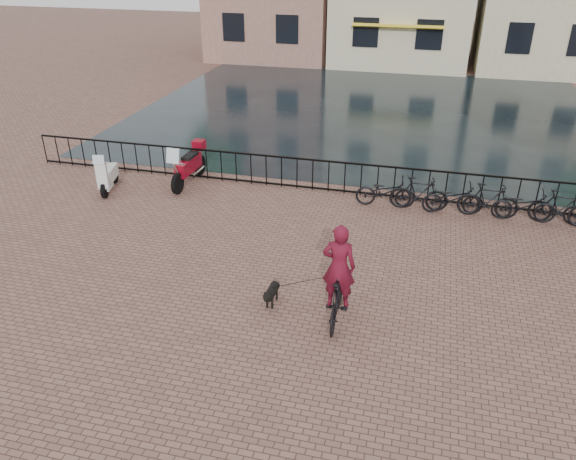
% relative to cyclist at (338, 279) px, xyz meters
% --- Properties ---
extents(ground, '(100.00, 100.00, 0.00)m').
position_rel_cyclist_xyz_m(ground, '(-1.40, -1.61, -0.97)').
color(ground, brown).
rests_on(ground, ground).
extents(canal_water, '(20.00, 20.00, 0.00)m').
position_rel_cyclist_xyz_m(canal_water, '(-1.40, 15.69, -0.97)').
color(canal_water, black).
rests_on(canal_water, ground).
extents(railing, '(20.00, 0.05, 1.02)m').
position_rel_cyclist_xyz_m(railing, '(-1.40, 6.39, -0.47)').
color(railing, black).
rests_on(railing, ground).
extents(cyclist, '(0.82, 1.89, 2.56)m').
position_rel_cyclist_xyz_m(cyclist, '(0.00, 0.00, 0.00)').
color(cyclist, black).
rests_on(cyclist, ground).
extents(dog, '(0.26, 0.75, 0.50)m').
position_rel_cyclist_xyz_m(dog, '(-1.45, 0.19, -0.72)').
color(dog, black).
rests_on(dog, ground).
extents(motorcycle, '(0.59, 2.15, 1.52)m').
position_rel_cyclist_xyz_m(motorcycle, '(-5.82, 5.91, -0.21)').
color(motorcycle, maroon).
rests_on(motorcycle, ground).
extents(scooter, '(0.82, 1.58, 1.41)m').
position_rel_cyclist_xyz_m(scooter, '(-8.03, 4.84, -0.26)').
color(scooter, white).
rests_on(scooter, ground).
extents(parked_bike_0, '(1.76, 0.75, 0.90)m').
position_rel_cyclist_xyz_m(parked_bike_0, '(0.40, 5.79, -0.52)').
color(parked_bike_0, black).
rests_on(parked_bike_0, ground).
extents(parked_bike_1, '(1.68, 0.53, 1.00)m').
position_rel_cyclist_xyz_m(parked_bike_1, '(1.35, 5.79, -0.47)').
color(parked_bike_1, black).
rests_on(parked_bike_1, ground).
extents(parked_bike_2, '(1.79, 0.86, 0.90)m').
position_rel_cyclist_xyz_m(parked_bike_2, '(2.30, 5.79, -0.52)').
color(parked_bike_2, black).
rests_on(parked_bike_2, ground).
extents(parked_bike_3, '(1.67, 0.49, 1.00)m').
position_rel_cyclist_xyz_m(parked_bike_3, '(3.25, 5.79, -0.47)').
color(parked_bike_3, black).
rests_on(parked_bike_3, ground).
extents(parked_bike_4, '(1.74, 0.68, 0.90)m').
position_rel_cyclist_xyz_m(parked_bike_4, '(4.20, 5.79, -0.52)').
color(parked_bike_4, black).
rests_on(parked_bike_4, ground).
extents(parked_bike_5, '(1.70, 0.61, 1.00)m').
position_rel_cyclist_xyz_m(parked_bike_5, '(5.15, 5.79, -0.47)').
color(parked_bike_5, black).
rests_on(parked_bike_5, ground).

